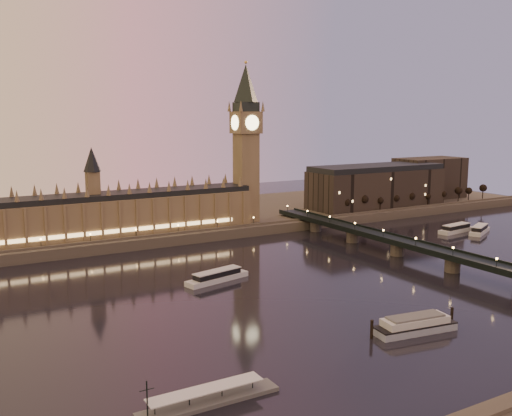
% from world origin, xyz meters
% --- Properties ---
extents(ground, '(700.00, 700.00, 0.00)m').
position_xyz_m(ground, '(0.00, 0.00, 0.00)').
color(ground, black).
rests_on(ground, ground).
extents(far_embankment, '(560.00, 130.00, 6.00)m').
position_xyz_m(far_embankment, '(30.00, 165.00, 3.00)').
color(far_embankment, '#423D35').
rests_on(far_embankment, ground).
extents(palace_of_westminster, '(180.00, 26.62, 52.00)m').
position_xyz_m(palace_of_westminster, '(-40.12, 120.99, 21.71)').
color(palace_of_westminster, brown).
rests_on(palace_of_westminster, ground).
extents(big_ben, '(17.68, 17.68, 104.00)m').
position_xyz_m(big_ben, '(53.99, 120.99, 63.95)').
color(big_ben, brown).
rests_on(big_ben, ground).
extents(westminster_bridge, '(13.20, 260.00, 15.30)m').
position_xyz_m(westminster_bridge, '(91.61, 0.00, 5.52)').
color(westminster_bridge, black).
rests_on(westminster_bridge, ground).
extents(city_block, '(155.00, 45.00, 34.00)m').
position_xyz_m(city_block, '(194.94, 130.93, 22.24)').
color(city_block, black).
rests_on(city_block, ground).
extents(bare_tree_0, '(5.23, 5.23, 10.64)m').
position_xyz_m(bare_tree_0, '(128.67, 109.00, 13.91)').
color(bare_tree_0, black).
rests_on(bare_tree_0, ground).
extents(bare_tree_1, '(5.23, 5.23, 10.64)m').
position_xyz_m(bare_tree_1, '(144.87, 109.00, 13.91)').
color(bare_tree_1, black).
rests_on(bare_tree_1, ground).
extents(bare_tree_2, '(5.23, 5.23, 10.64)m').
position_xyz_m(bare_tree_2, '(161.07, 109.00, 13.91)').
color(bare_tree_2, black).
rests_on(bare_tree_2, ground).
extents(bare_tree_3, '(5.23, 5.23, 10.64)m').
position_xyz_m(bare_tree_3, '(177.28, 109.00, 13.91)').
color(bare_tree_3, black).
rests_on(bare_tree_3, ground).
extents(bare_tree_4, '(5.23, 5.23, 10.64)m').
position_xyz_m(bare_tree_4, '(193.48, 109.00, 13.91)').
color(bare_tree_4, black).
rests_on(bare_tree_4, ground).
extents(bare_tree_5, '(5.23, 5.23, 10.64)m').
position_xyz_m(bare_tree_5, '(209.69, 109.00, 13.91)').
color(bare_tree_5, black).
rests_on(bare_tree_5, ground).
extents(bare_tree_6, '(5.23, 5.23, 10.64)m').
position_xyz_m(bare_tree_6, '(225.89, 109.00, 13.91)').
color(bare_tree_6, black).
rests_on(bare_tree_6, ground).
extents(bare_tree_7, '(5.23, 5.23, 10.64)m').
position_xyz_m(bare_tree_7, '(242.10, 109.00, 13.91)').
color(bare_tree_7, black).
rests_on(bare_tree_7, ground).
extents(bare_tree_8, '(5.23, 5.23, 10.64)m').
position_xyz_m(bare_tree_8, '(258.30, 109.00, 13.91)').
color(bare_tree_8, black).
rests_on(bare_tree_8, ground).
extents(bare_tree_9, '(5.23, 5.23, 10.64)m').
position_xyz_m(bare_tree_9, '(274.51, 109.00, 13.91)').
color(bare_tree_9, black).
rests_on(bare_tree_9, ground).
extents(cruise_boat_a, '(33.27, 14.45, 5.20)m').
position_xyz_m(cruise_boat_a, '(-14.93, 23.87, 2.29)').
color(cruise_boat_a, silver).
rests_on(cruise_boat_a, ground).
extents(cruise_boat_b, '(30.27, 11.28, 5.46)m').
position_xyz_m(cruise_boat_b, '(169.78, 46.21, 2.40)').
color(cruise_boat_b, silver).
rests_on(cruise_boat_b, ground).
extents(cruise_boat_c, '(26.94, 18.18, 5.30)m').
position_xyz_m(cruise_boat_c, '(180.39, 36.43, 2.34)').
color(cruise_boat_c, silver).
rests_on(cruise_boat_c, ground).
extents(moored_barge, '(35.15, 12.64, 6.50)m').
position_xyz_m(moored_barge, '(18.17, -67.29, 2.74)').
color(moored_barge, '#96A3BF').
rests_on(moored_barge, ground).
extents(pontoon_pier, '(39.76, 6.63, 10.60)m').
position_xyz_m(pontoon_pier, '(-66.69, -76.98, 1.14)').
color(pontoon_pier, '#595B5E').
rests_on(pontoon_pier, ground).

